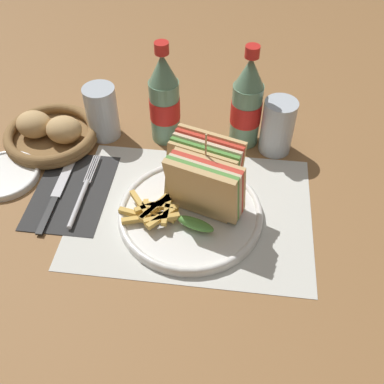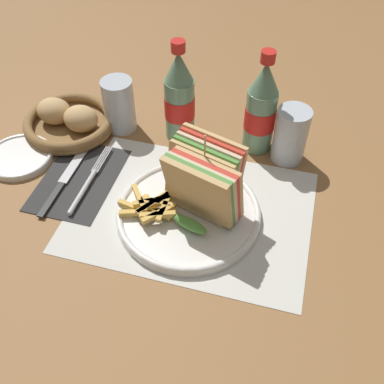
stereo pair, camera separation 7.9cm
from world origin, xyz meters
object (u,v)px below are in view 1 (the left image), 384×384
(club_sandwich, at_px, (205,181))
(coke_bottle_far, at_px, (247,104))
(glass_far, at_px, (102,112))
(bread_basket, at_px, (51,134))
(coke_bottle_near, at_px, (164,100))
(fork, at_px, (81,197))
(glass_near, at_px, (277,130))
(side_saucer, at_px, (4,175))
(plate_main, at_px, (191,212))
(knife, at_px, (59,190))

(club_sandwich, height_order, coke_bottle_far, coke_bottle_far)
(glass_far, distance_m, bread_basket, 0.12)
(coke_bottle_near, bearing_deg, fork, -122.19)
(glass_near, relative_size, side_saucer, 0.87)
(plate_main, xyz_separation_m, glass_far, (-0.21, 0.20, 0.05))
(knife, distance_m, coke_bottle_near, 0.27)
(glass_near, distance_m, glass_far, 0.36)
(coke_bottle_far, bearing_deg, club_sandwich, -106.62)
(coke_bottle_near, bearing_deg, coke_bottle_far, 2.61)
(coke_bottle_near, distance_m, glass_far, 0.13)
(knife, xyz_separation_m, bread_basket, (-0.06, 0.14, 0.02))
(coke_bottle_near, relative_size, side_saucer, 1.63)
(glass_near, relative_size, bread_basket, 0.60)
(coke_bottle_far, bearing_deg, knife, -150.37)
(bread_basket, bearing_deg, glass_far, 19.76)
(plate_main, height_order, coke_bottle_near, coke_bottle_near)
(fork, height_order, bread_basket, bread_basket)
(knife, xyz_separation_m, side_saucer, (-0.12, 0.02, 0.00))
(plate_main, xyz_separation_m, glass_near, (0.15, 0.20, 0.04))
(plate_main, distance_m, bread_basket, 0.35)
(fork, distance_m, side_saucer, 0.17)
(fork, xyz_separation_m, glass_near, (0.35, 0.19, 0.04))
(plate_main, distance_m, glass_far, 0.30)
(fork, height_order, glass_far, glass_far)
(plate_main, relative_size, bread_basket, 1.34)
(knife, relative_size, glass_far, 1.91)
(coke_bottle_far, bearing_deg, coke_bottle_near, -177.39)
(coke_bottle_far, relative_size, glass_far, 1.88)
(fork, bearing_deg, glass_far, 90.82)
(plate_main, bearing_deg, bread_basket, 151.99)
(bread_basket, height_order, side_saucer, bread_basket)
(side_saucer, bearing_deg, club_sandwich, -5.73)
(knife, height_order, bread_basket, bread_basket)
(plate_main, bearing_deg, club_sandwich, 28.76)
(coke_bottle_far, relative_size, glass_near, 1.88)
(club_sandwich, bearing_deg, coke_bottle_near, 116.85)
(knife, bearing_deg, side_saucer, 167.88)
(fork, bearing_deg, plate_main, -3.39)
(plate_main, distance_m, knife, 0.26)
(fork, distance_m, glass_near, 0.40)
(fork, xyz_separation_m, coke_bottle_far, (0.29, 0.21, 0.08))
(fork, bearing_deg, side_saucer, 166.04)
(glass_far, height_order, bread_basket, glass_far)
(club_sandwich, bearing_deg, fork, -179.77)
(club_sandwich, relative_size, bread_basket, 0.85)
(plate_main, height_order, fork, plate_main)
(knife, bearing_deg, glass_near, 23.05)
(plate_main, distance_m, club_sandwich, 0.07)
(glass_near, bearing_deg, club_sandwich, -123.95)
(club_sandwich, height_order, coke_bottle_near, coke_bottle_near)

